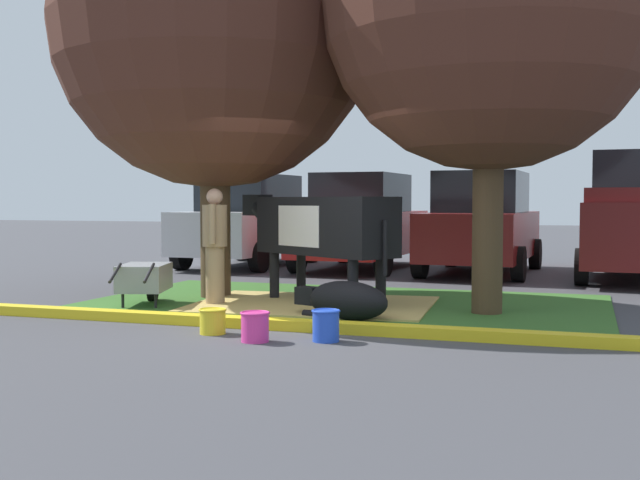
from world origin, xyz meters
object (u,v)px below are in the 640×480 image
calf_lying (345,301)px  sedan_red (362,223)px  bucket_blue (326,325)px  cow_holstein (320,227)px  bucket_pink (255,326)px  shade_tree_right (490,3)px  sedan_blue (250,222)px  person_handler (215,243)px  hatchback_white (482,224)px  shade_tree_left (214,27)px  wheelbarrow (145,278)px  bucket_yellow (213,321)px

calf_lying → sedan_red: (-1.76, 7.02, 0.75)m
calf_lying → bucket_blue: calf_lying is taller
cow_holstein → bucket_pink: 3.16m
shade_tree_right → sedan_blue: (-5.89, 5.94, -2.94)m
person_handler → hatchback_white: size_ratio=0.36×
shade_tree_left → wheelbarrow: bearing=-114.4°
shade_tree_left → shade_tree_right: shade_tree_left is taller
calf_lying → bucket_yellow: (-1.08, -1.41, -0.09)m
shade_tree_right → calf_lying: shade_tree_right is taller
bucket_yellow → hatchback_white: bearing=77.2°
shade_tree_left → shade_tree_right: size_ratio=1.05×
bucket_yellow → sedan_red: (-0.67, 8.43, 0.84)m
bucket_blue → bucket_yellow: bearing=178.1°
bucket_blue → shade_tree_right: bearing=61.8°
person_handler → shade_tree_right: bearing=6.1°
shade_tree_left → sedan_red: size_ratio=1.43×
cow_holstein → wheelbarrow: bearing=-157.0°
cow_holstein → hatchback_white: (1.54, 5.49, -0.10)m
cow_holstein → hatchback_white: size_ratio=0.63×
calf_lying → cow_holstein: bearing=120.3°
wheelbarrow → hatchback_white: 7.49m
shade_tree_left → bucket_yellow: size_ratio=20.95×
calf_lying → sedan_red: size_ratio=0.30×
bucket_blue → sedan_blue: sedan_blue is taller
bucket_pink → hatchback_white: 8.63m
cow_holstein → bucket_blue: size_ratio=8.60×
wheelbarrow → sedan_blue: sedan_blue is taller
shade_tree_left → bucket_pink: shade_tree_left is taller
calf_lying → person_handler: bearing=162.6°
wheelbarrow → bucket_pink: wheelbarrow is taller
sedan_red → bucket_blue: bearing=-76.8°
bucket_blue → sedan_blue: size_ratio=0.07×
cow_holstein → bucket_blue: bearing=-70.2°
calf_lying → shade_tree_right: bearing=33.5°
sedan_red → person_handler: bearing=-92.8°
shade_tree_right → bucket_pink: size_ratio=19.53×
wheelbarrow → bucket_blue: 3.70m
shade_tree_right → sedan_blue: 8.87m
calf_lying → shade_tree_left: bearing=148.9°
shade_tree_left → sedan_red: bearing=82.6°
hatchback_white → bucket_yellow: bearing=-102.8°
shade_tree_right → bucket_blue: bearing=-118.2°
shade_tree_left → bucket_yellow: (1.39, -2.90, -3.86)m
cow_holstein → sedan_blue: 6.71m
wheelbarrow → sedan_red: sedan_red is taller
sedan_red → cow_holstein: bearing=-80.1°
cow_holstein → person_handler: size_ratio=1.75×
bucket_blue → sedan_red: (-1.99, 8.48, 0.81)m
calf_lying → bucket_blue: bearing=-80.9°
hatchback_white → sedan_blue: bearing=177.8°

